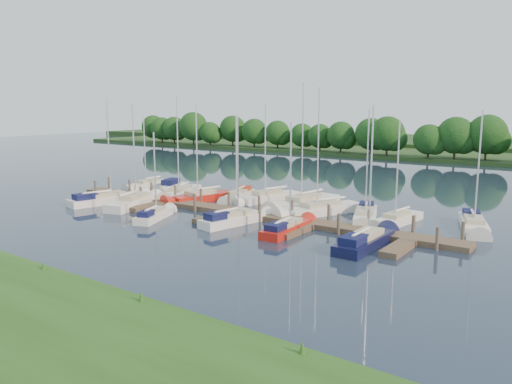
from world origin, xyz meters
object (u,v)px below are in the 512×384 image
Objects in this scene: dock at (230,213)px; sailboat_s_2 at (155,216)px; motorboat at (170,187)px; sailboat_n_5 at (267,199)px; sailboat_n_0 at (148,186)px.

sailboat_s_2 reaches higher than dock.
motorboat is (-14.25, 6.82, 0.12)m from dock.
dock is 3.92× the size of sailboat_n_5.
sailboat_n_0 is (-17.16, 6.06, 0.07)m from dock.
dock is at bearing 116.21° from sailboat_n_5.
sailboat_s_2 is (-3.29, -12.18, 0.03)m from sailboat_n_5.
sailboat_s_2 reaches higher than motorboat.
dock is at bearing 137.45° from motorboat.
sailboat_n_0 is 16.28m from sailboat_n_5.
sailboat_n_5 is (16.24, 1.13, 0.01)m from sailboat_n_0.
sailboat_n_0 is 0.83× the size of sailboat_n_5.
sailboat_n_0 reaches higher than dock.
sailboat_n_0 reaches higher than sailboat_s_2.
dock is at bearing 28.25° from sailboat_s_2.
sailboat_n_5 is 1.33× the size of sailboat_s_2.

